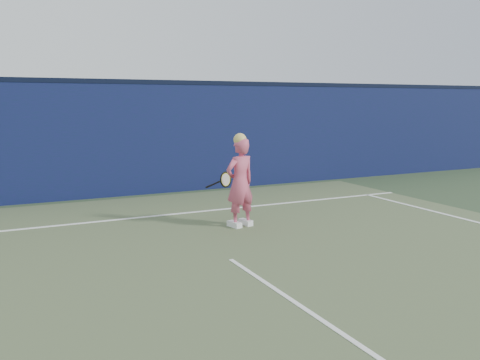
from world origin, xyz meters
TOP-DOWN VIEW (x-y plane):
  - ground at (0.00, 0.00)m, footprint 80.00×80.00m
  - backstop_wall at (0.00, 6.50)m, footprint 24.00×0.40m
  - wall_cap at (0.00, 6.50)m, footprint 24.00×0.42m
  - player at (0.93, 2.64)m, footprint 0.62×0.48m
  - racket at (0.82, 3.06)m, footprint 0.53×0.16m
  - court_lines at (0.00, -0.33)m, footprint 11.00×12.04m

SIDE VIEW (x-z plane):
  - ground at x=0.00m, z-range 0.00..0.00m
  - court_lines at x=0.00m, z-range 0.01..0.01m
  - racket at x=0.82m, z-range 0.61..0.89m
  - player at x=0.93m, z-range -0.03..1.56m
  - backstop_wall at x=0.00m, z-range 0.00..2.50m
  - wall_cap at x=0.00m, z-range 2.50..2.60m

